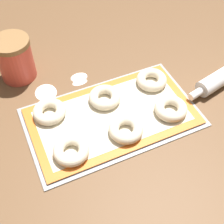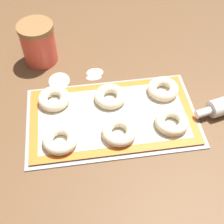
{
  "view_description": "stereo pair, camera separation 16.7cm",
  "coord_description": "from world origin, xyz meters",
  "views": [
    {
      "loc": [
        -0.26,
        -0.54,
        0.74
      ],
      "look_at": [
        -0.02,
        0.0,
        0.03
      ],
      "focal_mm": 50.0,
      "sensor_mm": 36.0,
      "label": 1
    },
    {
      "loc": [
        -0.1,
        -0.59,
        0.74
      ],
      "look_at": [
        -0.02,
        0.0,
        0.03
      ],
      "focal_mm": 50.0,
      "sensor_mm": 36.0,
      "label": 2
    }
  ],
  "objects": [
    {
      "name": "ground_plane",
      "position": [
        0.0,
        0.0,
        0.0
      ],
      "size": [
        2.8,
        2.8,
        0.0
      ],
      "primitive_type": "plane",
      "color": "brown"
    },
    {
      "name": "baking_tray",
      "position": [
        -0.02,
        0.0,
        0.0
      ],
      "size": [
        0.52,
        0.3,
        0.01
      ],
      "color": "#93969B",
      "rests_on": "ground_plane"
    },
    {
      "name": "baking_mat",
      "position": [
        -0.02,
        0.0,
        0.01
      ],
      "size": [
        0.49,
        0.28,
        0.0
      ],
      "color": "orange",
      "rests_on": "baking_tray"
    },
    {
      "name": "bagel_front_left",
      "position": [
        -0.18,
        -0.08,
        0.03
      ],
      "size": [
        0.1,
        0.1,
        0.03
      ],
      "color": "beige",
      "rests_on": "baking_mat"
    },
    {
      "name": "bagel_front_center",
      "position": [
        -0.01,
        -0.07,
        0.03
      ],
      "size": [
        0.1,
        0.1,
        0.03
      ],
      "color": "beige",
      "rests_on": "baking_mat"
    },
    {
      "name": "bagel_front_right",
      "position": [
        0.15,
        -0.06,
        0.03
      ],
      "size": [
        0.1,
        0.1,
        0.03
      ],
      "color": "beige",
      "rests_on": "baking_mat"
    },
    {
      "name": "bagel_back_left",
      "position": [
        -0.19,
        0.08,
        0.03
      ],
      "size": [
        0.1,
        0.1,
        0.03
      ],
      "color": "beige",
      "rests_on": "baking_mat"
    },
    {
      "name": "bagel_back_center",
      "position": [
        -0.01,
        0.06,
        0.03
      ],
      "size": [
        0.1,
        0.1,
        0.03
      ],
      "color": "beige",
      "rests_on": "baking_mat"
    },
    {
      "name": "bagel_back_right",
      "position": [
        0.16,
        0.07,
        0.03
      ],
      "size": [
        0.1,
        0.1,
        0.03
      ],
      "color": "beige",
      "rests_on": "baking_mat"
    },
    {
      "name": "flour_canister",
      "position": [
        -0.23,
        0.3,
        0.07
      ],
      "size": [
        0.12,
        0.12,
        0.15
      ],
      "color": "#DB4C3D",
      "rests_on": "ground_plane"
    },
    {
      "name": "flour_patch_near",
      "position": [
        -0.05,
        0.18,
        0.0
      ],
      "size": [
        0.05,
        0.03,
        0.0
      ],
      "color": "white",
      "rests_on": "ground_plane"
    },
    {
      "name": "flour_patch_far",
      "position": [
        -0.05,
        0.21,
        0.0
      ],
      "size": [
        0.06,
        0.04,
        0.0
      ],
      "color": "white",
      "rests_on": "ground_plane"
    },
    {
      "name": "flour_patch_side",
      "position": [
        -0.17,
        0.18,
        0.0
      ],
      "size": [
        0.07,
        0.08,
        0.0
      ],
      "color": "white",
      "rests_on": "ground_plane"
    }
  ]
}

